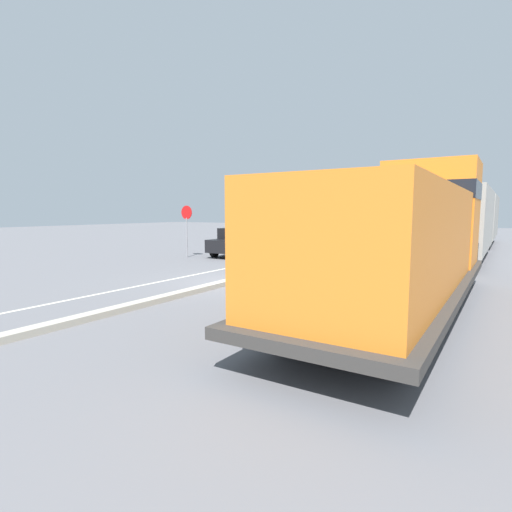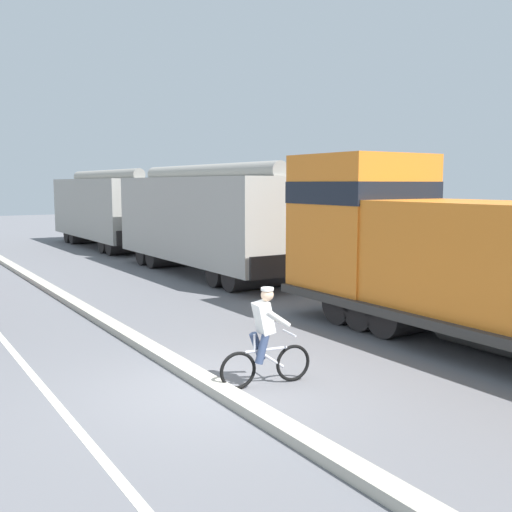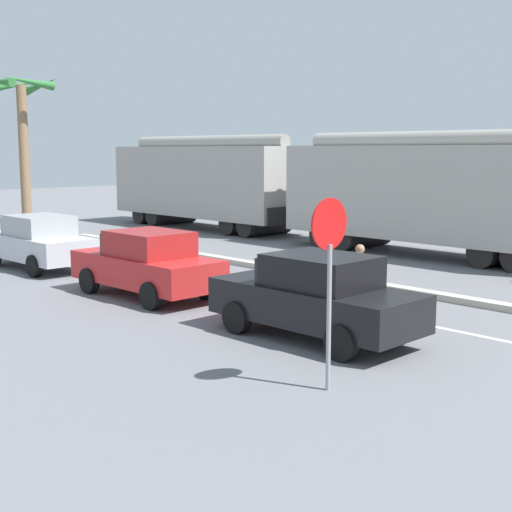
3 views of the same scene
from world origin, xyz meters
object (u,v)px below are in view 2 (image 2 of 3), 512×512
object	(u,v)px
locomotive	(476,264)
hopper_car_middle	(106,209)
cyclist	(265,339)
hopper_car_lead	(206,220)

from	to	relation	value
locomotive	hopper_car_middle	world-z (taller)	locomotive
hopper_car_middle	cyclist	xyz separation A→B (m)	(-5.10, -23.41, -1.26)
hopper_car_lead	hopper_car_middle	xyz separation A→B (m)	(0.00, 11.60, 0.00)
hopper_car_lead	hopper_car_middle	bearing A→B (deg)	90.00
hopper_car_lead	cyclist	xyz separation A→B (m)	(-5.10, -11.81, -1.26)
locomotive	hopper_car_middle	xyz separation A→B (m)	(0.00, 23.76, 0.28)
hopper_car_lead	cyclist	bearing A→B (deg)	-113.35
hopper_car_middle	cyclist	bearing A→B (deg)	-102.29
locomotive	hopper_car_lead	xyz separation A→B (m)	(0.00, 12.16, 0.28)
hopper_car_lead	hopper_car_middle	world-z (taller)	same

